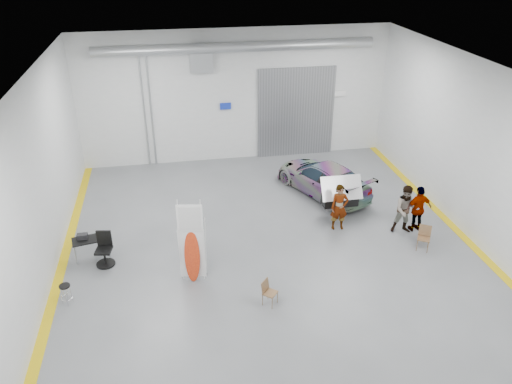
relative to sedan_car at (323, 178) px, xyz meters
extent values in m
plane|color=slate|center=(-2.93, -3.83, -0.66)|extent=(16.00, 16.00, 0.00)
cube|color=silver|center=(-9.93, -3.83, 2.34)|extent=(0.02, 16.00, 6.00)
cube|color=silver|center=(4.07, -3.83, 2.34)|extent=(0.02, 16.00, 6.00)
cube|color=silver|center=(-2.93, 4.17, 2.34)|extent=(14.00, 0.02, 6.00)
cube|color=silver|center=(-2.93, -11.83, 2.34)|extent=(14.00, 0.02, 6.00)
cube|color=white|center=(-2.93, -3.83, 5.34)|extent=(14.00, 16.00, 0.02)
cube|color=gray|center=(-0.13, 4.09, 1.44)|extent=(3.60, 0.12, 4.20)
cube|color=gray|center=(-4.43, 4.09, 4.14)|extent=(1.00, 0.50, 1.20)
cylinder|color=gray|center=(-2.93, 3.57, 4.64)|extent=(11.90, 0.44, 0.44)
cube|color=#152EAF|center=(-3.43, 4.09, 1.94)|extent=(0.50, 0.04, 0.30)
cube|color=white|center=(1.87, 4.09, 2.24)|extent=(0.70, 0.04, 0.25)
cylinder|color=gray|center=(-6.73, 4.09, 1.84)|extent=(0.08, 0.08, 5.00)
cylinder|color=gray|center=(-7.03, 4.09, 1.84)|extent=(0.08, 0.08, 5.00)
cube|color=gold|center=(-9.78, -3.83, -0.65)|extent=(0.30, 16.00, 0.01)
cube|color=gold|center=(3.92, -3.83, -0.65)|extent=(0.30, 16.00, 0.01)
imported|color=white|center=(0.00, 0.00, 0.00)|extent=(3.54, 4.89, 1.31)
imported|color=brown|center=(-0.27, -2.82, 0.21)|extent=(0.67, 0.47, 1.73)
imported|color=#4A6589|center=(1.96, -3.48, 0.25)|extent=(1.02, 0.86, 1.82)
imported|color=#A87538|center=(2.45, -3.44, 0.22)|extent=(1.04, 0.51, 1.75)
cube|color=white|center=(-5.60, -4.89, 0.28)|extent=(0.79, 0.16, 1.68)
ellipsoid|color=#FF5416|center=(-5.60, -4.96, 0.23)|extent=(0.50, 0.30, 1.77)
cube|color=white|center=(-5.60, -4.90, 1.54)|extent=(0.76, 0.16, 0.89)
cylinder|color=white|center=(-5.92, -4.89, 0.74)|extent=(0.02, 0.02, 2.80)
cylinder|color=white|center=(-5.27, -4.89, 0.74)|extent=(0.02, 0.02, 2.80)
cube|color=brown|center=(-3.54, -6.47, -0.26)|extent=(0.51, 0.51, 0.04)
cube|color=brown|center=(-3.54, -6.30, -0.06)|extent=(0.30, 0.33, 0.35)
cube|color=brown|center=(2.11, -4.65, -0.22)|extent=(0.54, 0.54, 0.04)
cube|color=brown|center=(2.11, -4.46, 0.00)|extent=(0.39, 0.28, 0.39)
cylinder|color=black|center=(-9.32, -5.38, -0.04)|extent=(0.31, 0.31, 0.05)
torus|color=silver|center=(-9.32, -5.38, -0.46)|extent=(0.33, 0.33, 0.02)
cylinder|color=gray|center=(-9.36, -3.35, -0.32)|extent=(0.03, 0.03, 0.68)
cylinder|color=gray|center=(-8.31, -3.35, -0.32)|extent=(0.03, 0.03, 0.68)
cylinder|color=gray|center=(-9.36, -2.88, -0.32)|extent=(0.03, 0.03, 0.68)
cylinder|color=gray|center=(-8.31, -2.88, -0.32)|extent=(0.03, 0.03, 0.68)
cube|color=black|center=(-8.83, -3.11, 0.05)|extent=(1.23, 0.78, 0.04)
cylinder|color=#183B95|center=(-8.55, -3.21, 0.17)|extent=(0.08, 0.08, 0.21)
cube|color=black|center=(-9.07, -3.07, 0.15)|extent=(0.33, 0.21, 0.17)
cylinder|color=black|center=(-8.39, -3.64, -0.61)|extent=(0.60, 0.60, 0.04)
cylinder|color=black|center=(-8.39, -3.64, -0.36)|extent=(0.06, 0.06, 0.52)
cube|color=black|center=(-8.39, -3.64, -0.10)|extent=(0.57, 0.57, 0.08)
cube|color=black|center=(-8.39, -3.40, 0.22)|extent=(0.48, 0.14, 0.54)
cube|color=silver|center=(0.00, -2.02, 0.68)|extent=(1.53, 0.93, 0.04)
camera|label=1|loc=(-5.98, -17.52, 8.92)|focal=35.00mm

